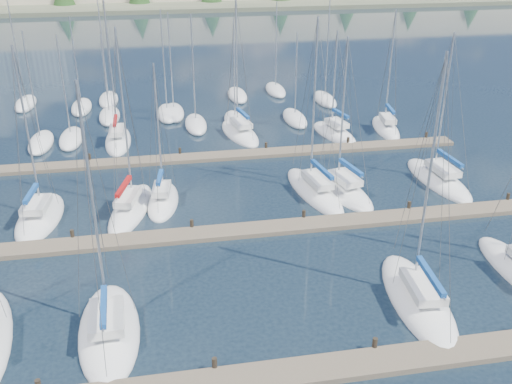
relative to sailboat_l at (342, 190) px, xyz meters
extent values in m
plane|color=#1A2835|center=(-8.25, 38.88, -0.18)|extent=(400.00, 400.00, 0.00)
cube|color=#6B5E4C|center=(-8.25, -19.12, -0.03)|extent=(44.00, 1.80, 0.35)
cylinder|color=#2D261C|center=(-12.25, -18.22, 0.12)|extent=(0.26, 0.26, 1.10)
cylinder|color=#2D261C|center=(-4.25, -18.22, 0.12)|extent=(0.26, 0.26, 1.10)
cube|color=#6B5E4C|center=(-8.25, -5.12, -0.03)|extent=(44.00, 1.80, 0.35)
cylinder|color=#2D261C|center=(-20.25, -4.22, 0.12)|extent=(0.26, 0.26, 1.10)
cylinder|color=#2D261C|center=(-12.25, -4.22, 0.12)|extent=(0.26, 0.26, 1.10)
cylinder|color=#2D261C|center=(-4.25, -4.22, 0.12)|extent=(0.26, 0.26, 1.10)
cylinder|color=#2D261C|center=(3.75, -4.22, 0.12)|extent=(0.26, 0.26, 1.10)
cylinder|color=#2D261C|center=(11.75, -4.22, 0.12)|extent=(0.26, 0.26, 1.10)
cube|color=#6B5E4C|center=(-8.25, 8.88, -0.03)|extent=(44.00, 1.80, 0.35)
cylinder|color=#2D261C|center=(-20.25, 9.78, 0.12)|extent=(0.26, 0.26, 1.10)
cylinder|color=#2D261C|center=(-12.25, 9.78, 0.12)|extent=(0.26, 0.26, 1.10)
cylinder|color=#2D261C|center=(-4.25, 9.78, 0.12)|extent=(0.26, 0.26, 1.10)
cylinder|color=#2D261C|center=(3.75, 9.78, 0.12)|extent=(0.26, 0.26, 1.10)
cylinder|color=#2D261C|center=(11.75, 9.78, 0.12)|extent=(0.26, 0.26, 1.10)
ellipsoid|color=white|center=(-0.01, 0.03, -0.13)|extent=(4.33, 8.79, 1.60)
cube|color=silver|center=(0.08, -0.38, 1.17)|extent=(2.05, 3.18, 0.50)
cylinder|color=#9EA0A5|center=(-0.14, 0.69, 6.38)|extent=(0.14, 0.14, 10.91)
cylinder|color=#9EA0A5|center=(0.21, -1.04, 2.22)|extent=(0.78, 3.49, 0.10)
cube|color=navy|center=(0.21, -1.04, 2.34)|extent=(0.92, 3.25, 0.30)
ellipsoid|color=white|center=(-2.26, 0.16, -0.13)|extent=(3.89, 9.67, 1.60)
cube|color=silver|center=(-2.19, -0.30, 1.17)|extent=(1.87, 3.46, 0.50)
cylinder|color=#9EA0A5|center=(-2.37, 0.91, 7.08)|extent=(0.14, 0.14, 12.31)
cylinder|color=#9EA0A5|center=(-2.08, -1.05, 2.22)|extent=(0.67, 3.92, 0.10)
cube|color=navy|center=(-2.08, -1.05, 2.34)|extent=(0.82, 3.64, 0.30)
ellipsoid|color=white|center=(-0.31, -14.65, -0.13)|extent=(3.80, 9.58, 1.60)
cube|color=silver|center=(-0.35, -15.12, 1.17)|extent=(1.93, 3.40, 0.50)
cylinder|color=#9EA0A5|center=(-0.25, -13.91, 7.33)|extent=(0.14, 0.14, 12.82)
cylinder|color=#9EA0A5|center=(-0.42, -15.87, 2.22)|extent=(0.43, 3.92, 0.10)
cube|color=navy|center=(-0.42, -15.87, 2.34)|extent=(0.61, 3.63, 0.30)
ellipsoid|color=white|center=(8.45, 0.51, -0.13)|extent=(3.40, 9.34, 1.60)
cube|color=black|center=(8.45, 0.51, -0.13)|extent=(1.75, 4.49, 0.12)
cube|color=silver|center=(8.48, 0.05, 1.17)|extent=(1.76, 3.30, 0.50)
cylinder|color=#9EA0A5|center=(8.40, 1.24, 6.35)|extent=(0.14, 0.14, 10.85)
cylinder|color=#9EA0A5|center=(8.52, -0.68, 2.22)|extent=(0.34, 3.85, 0.10)
cube|color=navy|center=(8.52, -0.68, 2.34)|extent=(0.52, 3.56, 0.30)
ellipsoid|color=white|center=(-17.97, 14.70, -0.13)|extent=(2.45, 8.10, 1.60)
cube|color=black|center=(-17.97, 14.70, -0.13)|extent=(1.28, 3.89, 0.12)
cube|color=silver|center=(-17.97, 14.29, 1.17)|extent=(1.35, 2.84, 0.50)
cylinder|color=#9EA0A5|center=(-17.97, 15.35, 7.29)|extent=(0.14, 0.14, 12.74)
cylinder|color=#9EA0A5|center=(-17.98, 13.64, 2.22)|extent=(0.10, 3.40, 0.10)
cube|color=maroon|center=(-17.98, 13.64, 2.34)|extent=(0.30, 3.13, 0.30)
ellipsoid|color=white|center=(9.08, 13.49, -0.13)|extent=(3.25, 7.82, 1.60)
cube|color=black|center=(9.08, 13.49, -0.13)|extent=(1.65, 3.77, 0.12)
cube|color=silver|center=(9.02, 13.11, 1.17)|extent=(1.58, 2.80, 0.50)
cylinder|color=#9EA0A5|center=(9.16, 14.09, 6.30)|extent=(0.14, 0.14, 10.75)
cylinder|color=#9EA0A5|center=(8.94, 12.51, 2.22)|extent=(0.54, 3.17, 0.10)
cube|color=navy|center=(8.94, 12.51, 2.34)|extent=(0.70, 2.95, 0.30)
ellipsoid|color=white|center=(-17.36, -14.41, -0.13)|extent=(3.50, 8.57, 1.60)
cube|color=silver|center=(-17.34, -14.83, 1.17)|extent=(1.86, 3.03, 0.50)
cylinder|color=#9EA0A5|center=(-17.39, -13.73, 7.00)|extent=(0.14, 0.14, 12.16)
cylinder|color=#9EA0A5|center=(-17.32, -15.51, 2.22)|extent=(0.25, 3.55, 0.10)
cube|color=navy|center=(-17.32, -15.51, 2.34)|extent=(0.43, 3.27, 0.30)
ellipsoid|color=white|center=(-5.97, 14.77, -0.13)|extent=(4.17, 8.71, 1.60)
cube|color=maroon|center=(-5.97, 14.77, -0.13)|extent=(2.11, 4.20, 0.12)
cube|color=silver|center=(-5.90, 14.36, 1.17)|extent=(2.01, 3.14, 0.50)
cylinder|color=#9EA0A5|center=(-6.08, 15.43, 7.05)|extent=(0.14, 0.14, 12.26)
cylinder|color=#9EA0A5|center=(-5.78, 13.70, 2.22)|extent=(0.70, 3.47, 0.10)
cube|color=navy|center=(-5.78, 13.70, 2.34)|extent=(0.85, 3.23, 0.30)
ellipsoid|color=white|center=(-14.09, 0.46, -0.13)|extent=(3.10, 6.75, 1.60)
cube|color=maroon|center=(-14.09, 0.46, -0.13)|extent=(1.58, 3.25, 0.12)
cube|color=silver|center=(-14.14, 0.14, 1.17)|extent=(1.53, 2.42, 0.50)
cylinder|color=#9EA0A5|center=(-14.03, 0.98, 5.65)|extent=(0.14, 0.14, 9.46)
cylinder|color=#9EA0A5|center=(-14.20, -0.38, 2.22)|extent=(0.45, 2.73, 0.10)
cube|color=navy|center=(-14.20, -0.38, 2.34)|extent=(0.62, 2.53, 0.30)
ellipsoid|color=white|center=(3.39, 12.93, -0.13)|extent=(4.08, 7.70, 1.60)
cube|color=silver|center=(3.46, 12.57, 1.17)|extent=(1.93, 2.81, 0.50)
cylinder|color=#9EA0A5|center=(3.26, 13.50, 5.42)|extent=(0.14, 0.14, 9.00)
cylinder|color=#9EA0A5|center=(3.59, 12.00, 2.22)|extent=(0.75, 3.03, 0.10)
cube|color=navy|center=(3.59, 12.00, 2.34)|extent=(0.89, 2.83, 0.30)
ellipsoid|color=white|center=(-22.93, -0.57, -0.13)|extent=(3.66, 7.98, 1.60)
cube|color=black|center=(-22.93, -0.57, -0.13)|extent=(1.87, 3.84, 0.12)
cube|color=silver|center=(-22.96, -0.96, 1.17)|extent=(1.87, 2.85, 0.50)
cylinder|color=#9EA0A5|center=(-22.87, 0.04, 6.53)|extent=(0.14, 0.14, 11.21)
cylinder|color=#9EA0A5|center=(-23.02, -1.58, 2.22)|extent=(0.40, 3.24, 0.10)
cube|color=navy|center=(-23.02, -1.58, 2.34)|extent=(0.58, 3.00, 0.30)
ellipsoid|color=white|center=(-16.49, -0.41, -0.13)|extent=(4.41, 8.90, 1.60)
cube|color=black|center=(-16.49, -0.41, -0.13)|extent=(2.21, 4.29, 0.12)
cube|color=silver|center=(-16.60, -0.83, 1.17)|extent=(2.02, 3.23, 0.50)
cylinder|color=#9EA0A5|center=(-16.33, 0.26, 6.99)|extent=(0.14, 0.14, 12.14)
cylinder|color=#9EA0A5|center=(-16.76, -1.49, 2.22)|extent=(0.96, 3.52, 0.10)
cube|color=maroon|center=(-16.76, -1.49, 2.34)|extent=(1.08, 3.29, 0.30)
cylinder|color=#9EA0A5|center=(-29.00, 28.77, 6.32)|extent=(0.12, 0.12, 11.20)
ellipsoid|color=white|center=(-29.00, 28.77, 0.07)|extent=(2.20, 6.40, 1.40)
cylinder|color=#9EA0A5|center=(-12.19, 22.33, 5.79)|extent=(0.12, 0.12, 10.14)
ellipsoid|color=white|center=(-12.19, 22.33, 0.07)|extent=(2.20, 6.40, 1.40)
cylinder|color=#9EA0A5|center=(-12.93, 22.12, 5.97)|extent=(0.12, 0.12, 10.49)
ellipsoid|color=white|center=(-12.93, 22.12, 0.07)|extent=(2.20, 6.40, 1.40)
cylinder|color=#9EA0A5|center=(0.82, 29.41, 5.75)|extent=(0.12, 0.12, 10.06)
ellipsoid|color=white|center=(0.82, 29.41, 0.07)|extent=(2.20, 6.40, 1.40)
cylinder|color=#9EA0A5|center=(-22.47, 26.21, 5.42)|extent=(0.12, 0.12, 9.39)
ellipsoid|color=white|center=(-22.47, 26.21, 0.07)|extent=(2.20, 6.40, 1.40)
cylinder|color=#9EA0A5|center=(-25.22, 15.06, 5.65)|extent=(0.12, 0.12, 9.85)
ellipsoid|color=white|center=(-25.22, 15.06, 0.07)|extent=(2.20, 6.40, 1.40)
cylinder|color=#9EA0A5|center=(-22.47, 15.70, 5.37)|extent=(0.12, 0.12, 9.30)
ellipsoid|color=white|center=(-22.47, 15.70, 0.07)|extent=(2.20, 6.40, 1.40)
cylinder|color=#9EA0A5|center=(5.73, 24.29, 6.56)|extent=(0.12, 0.12, 11.68)
ellipsoid|color=white|center=(5.73, 24.29, 0.07)|extent=(2.20, 6.40, 1.40)
cylinder|color=#9EA0A5|center=(-5.94, 18.20, 5.60)|extent=(0.12, 0.12, 9.76)
ellipsoid|color=white|center=(-5.94, 18.20, 0.07)|extent=(2.20, 6.40, 1.40)
cylinder|color=#9EA0A5|center=(-19.59, 28.79, 6.70)|extent=(0.12, 0.12, 11.95)
ellipsoid|color=white|center=(-19.59, 28.79, 0.07)|extent=(2.20, 6.40, 1.40)
cylinder|color=#9EA0A5|center=(0.51, 17.94, 4.95)|extent=(0.12, 0.12, 8.46)
ellipsoid|color=white|center=(0.51, 17.94, 0.07)|extent=(2.20, 6.40, 1.40)
cylinder|color=#9EA0A5|center=(-19.16, 22.35, 4.78)|extent=(0.12, 0.12, 8.12)
ellipsoid|color=white|center=(-19.16, 22.35, 0.07)|extent=(2.20, 6.40, 1.40)
cylinder|color=#9EA0A5|center=(-4.24, 27.96, 5.72)|extent=(0.12, 0.12, 10.00)
ellipsoid|color=white|center=(-4.24, 27.96, 0.07)|extent=(2.20, 6.40, 1.40)
cylinder|color=#9EA0A5|center=(-10.14, 17.85, 5.99)|extent=(0.12, 0.12, 10.54)
ellipsoid|color=white|center=(-10.14, 17.85, 0.07)|extent=(2.20, 6.40, 1.40)
camera|label=1|loc=(-14.01, -39.11, 19.32)|focal=40.00mm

